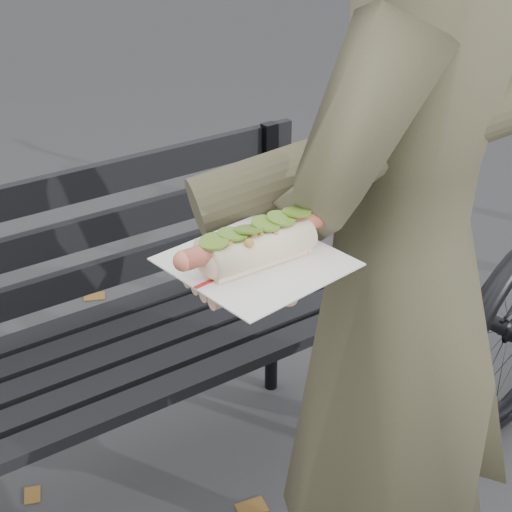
{
  "coord_description": "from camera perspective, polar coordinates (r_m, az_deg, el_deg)",
  "views": [
    {
      "loc": [
        -0.47,
        -0.63,
        1.6
      ],
      "look_at": [
        -0.0,
        0.05,
        1.13
      ],
      "focal_mm": 55.0,
      "sensor_mm": 36.0,
      "label": 1
    }
  ],
  "objects": [
    {
      "name": "held_hotdog",
      "position": [
        1.09,
        5.88,
        5.68
      ],
      "size": [
        0.61,
        0.32,
        0.2
      ],
      "color": "#4A4731"
    },
    {
      "name": "person",
      "position": [
        1.35,
        10.36,
        -2.21
      ],
      "size": [
        0.77,
        0.64,
        1.8
      ],
      "primitive_type": "imported",
      "rotation": [
        0.0,
        0.0,
        3.5
      ],
      "color": "#4A4731",
      "rests_on": "ground"
    },
    {
      "name": "park_bench",
      "position": [
        1.92,
        -13.96,
        -5.76
      ],
      "size": [
        1.5,
        0.44,
        0.88
      ],
      "color": "black",
      "rests_on": "ground"
    }
  ]
}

